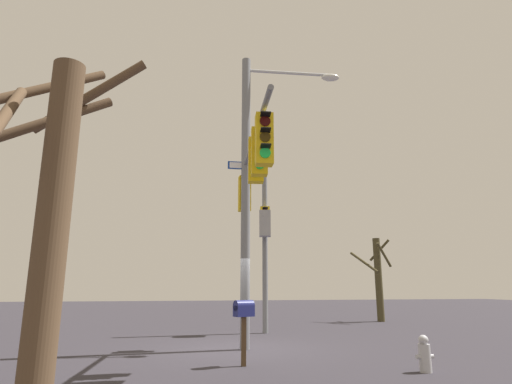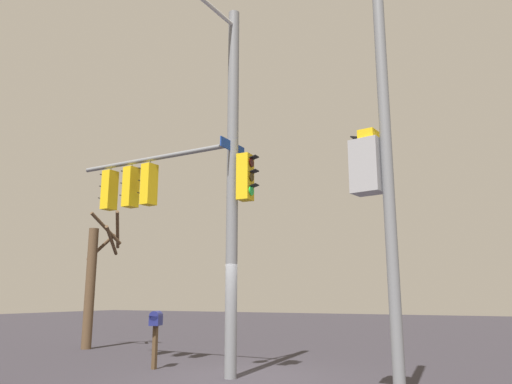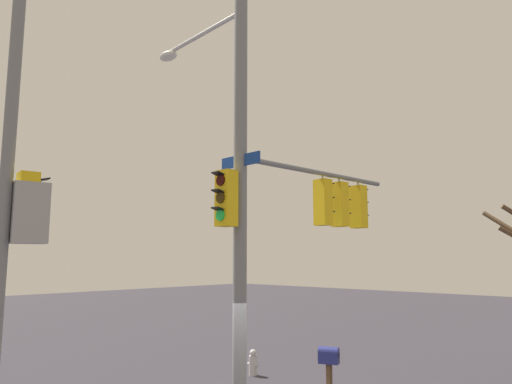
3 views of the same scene
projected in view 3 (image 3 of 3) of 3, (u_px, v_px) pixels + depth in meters
The scene contains 4 objects.
main_signal_pole_assembly at pixel (273, 192), 10.35m from camera, with size 3.65×5.71×8.90m.
secondary_pole_assembly at pixel (17, 214), 7.66m from camera, with size 0.53×0.78×7.98m.
fire_hydrant at pixel (253, 363), 13.76m from camera, with size 0.38×0.24×0.73m.
mailbox at pixel (329, 361), 10.49m from camera, with size 0.50×0.38×1.41m.
Camera 3 is at (-6.43, 6.51, 3.35)m, focal length 33.36 mm.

